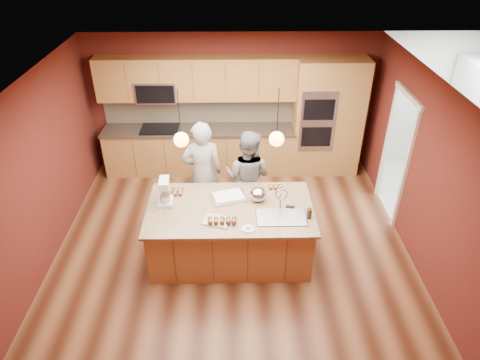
{
  "coord_description": "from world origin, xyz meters",
  "views": [
    {
      "loc": [
        0.03,
        -5.37,
        4.56
      ],
      "look_at": [
        0.12,
        -0.1,
        1.2
      ],
      "focal_mm": 32.0,
      "sensor_mm": 36.0,
      "label": 1
    }
  ],
  "objects_px": {
    "person_right": "(248,177)",
    "person_left": "(203,173)",
    "mixing_bowl": "(258,194)",
    "stand_mixer": "(165,193)",
    "island": "(231,231)"
  },
  "relations": [
    {
      "from": "person_right",
      "to": "person_left",
      "type": "bearing_deg",
      "value": 21.75
    },
    {
      "from": "person_left",
      "to": "mixing_bowl",
      "type": "xyz_separation_m",
      "value": [
        0.86,
        -0.74,
        0.08
      ]
    },
    {
      "from": "person_left",
      "to": "stand_mixer",
      "type": "bearing_deg",
      "value": 50.05
    },
    {
      "from": "person_left",
      "to": "stand_mixer",
      "type": "xyz_separation_m",
      "value": [
        -0.49,
        -0.79,
        0.15
      ]
    },
    {
      "from": "island",
      "to": "stand_mixer",
      "type": "relative_size",
      "value": 6.02
    },
    {
      "from": "person_left",
      "to": "person_right",
      "type": "xyz_separation_m",
      "value": [
        0.74,
        -0.0,
        -0.08
      ]
    },
    {
      "from": "person_right",
      "to": "stand_mixer",
      "type": "distance_m",
      "value": 1.48
    },
    {
      "from": "island",
      "to": "stand_mixer",
      "type": "xyz_separation_m",
      "value": [
        -0.96,
        0.14,
        0.61
      ]
    },
    {
      "from": "island",
      "to": "mixing_bowl",
      "type": "height_order",
      "value": "island"
    },
    {
      "from": "person_right",
      "to": "stand_mixer",
      "type": "relative_size",
      "value": 4.13
    },
    {
      "from": "person_left",
      "to": "stand_mixer",
      "type": "relative_size",
      "value": 4.55
    },
    {
      "from": "person_right",
      "to": "mixing_bowl",
      "type": "relative_size",
      "value": 6.57
    },
    {
      "from": "island",
      "to": "stand_mixer",
      "type": "distance_m",
      "value": 1.14
    },
    {
      "from": "stand_mixer",
      "to": "mixing_bowl",
      "type": "xyz_separation_m",
      "value": [
        1.36,
        0.05,
        -0.07
      ]
    },
    {
      "from": "island",
      "to": "person_right",
      "type": "height_order",
      "value": "person_right"
    }
  ]
}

